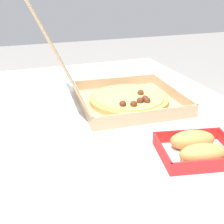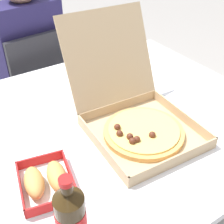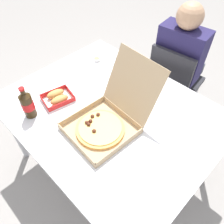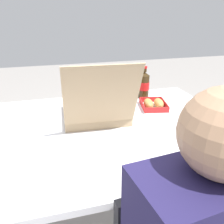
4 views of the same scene
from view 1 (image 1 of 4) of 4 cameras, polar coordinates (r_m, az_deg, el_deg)
The scene contains 3 objects.
dining_table at distance 0.96m, azimuth -3.62°, elevation -4.60°, with size 1.34×1.07×0.70m.
pizza_box_open at distance 1.01m, azimuth 0.84°, elevation 4.23°, with size 0.38×0.52×0.37m.
bread_side_box at distance 0.75m, azimuth 16.88°, elevation -7.04°, with size 0.19×0.22×0.06m.
Camera 1 is at (-0.80, 0.22, 1.10)m, focal length 45.24 mm.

